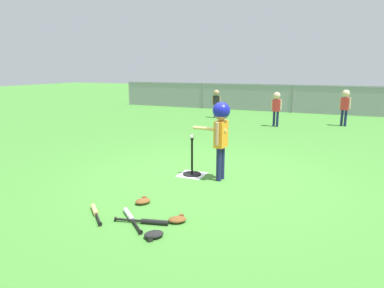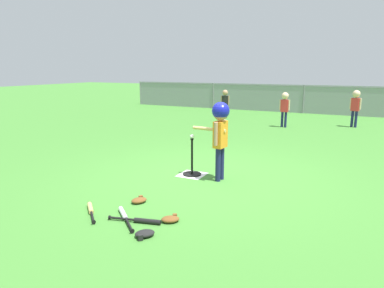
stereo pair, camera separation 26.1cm
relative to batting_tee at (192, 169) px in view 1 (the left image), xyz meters
name	(u,v)px [view 1 (the left image)]	position (x,y,z in m)	size (l,w,h in m)	color
ground_plane	(209,177)	(0.32, -0.02, -0.10)	(60.00, 60.00, 0.00)	#3D7A2D
home_plate	(192,175)	(0.00, 0.00, -0.10)	(0.44, 0.44, 0.01)	white
batting_tee	(192,169)	(0.00, 0.00, 0.00)	(0.32, 0.32, 0.65)	black
baseball_on_tee	(192,136)	(0.00, 0.00, 0.58)	(0.07, 0.07, 0.07)	white
batter_child	(221,125)	(0.53, -0.05, 0.82)	(0.65, 0.37, 1.30)	#191E4C
fielder_deep_right	(216,100)	(-2.04, 6.84, 0.57)	(0.30, 0.21, 1.04)	#262626
fielder_deep_left	(345,103)	(2.32, 6.72, 0.64)	(0.33, 0.23, 1.15)	#191E4C
fielder_near_left	(276,104)	(0.36, 5.74, 0.60)	(0.32, 0.22, 1.09)	#191E4C
spare_bat_silver	(130,217)	(0.04, -1.97, -0.07)	(0.56, 0.51, 0.06)	silver
spare_bat_wood	(95,212)	(-0.46, -2.02, -0.07)	(0.48, 0.46, 0.06)	#DBB266
spare_bat_black	(149,222)	(0.32, -2.00, -0.07)	(0.66, 0.21, 0.06)	black
glove_by_plate	(154,235)	(0.54, -2.27, -0.07)	(0.27, 0.27, 0.07)	black
glove_near_bats	(177,219)	(0.61, -1.81, -0.07)	(0.27, 0.26, 0.07)	brown
glove_tossed_aside	(143,201)	(-0.09, -1.47, -0.07)	(0.24, 0.27, 0.07)	brown
outfield_fence	(293,98)	(0.32, 9.58, 0.52)	(16.06, 0.06, 1.15)	slate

